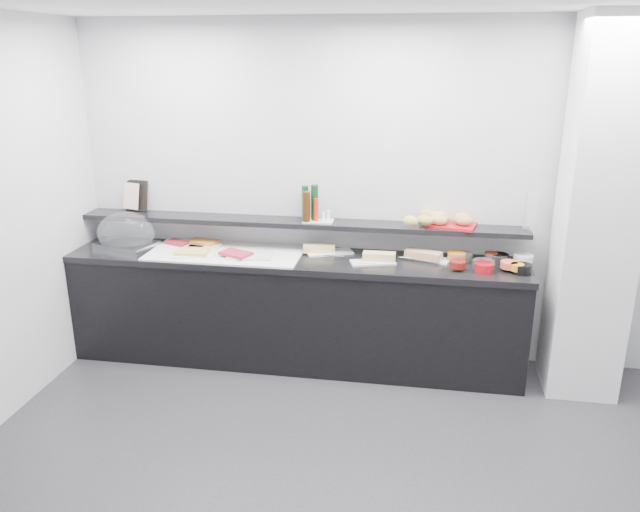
% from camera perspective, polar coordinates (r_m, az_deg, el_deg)
% --- Properties ---
extents(ground, '(5.00, 5.00, 0.00)m').
position_cam_1_polar(ground, '(3.77, 3.34, -22.11)').
color(ground, '#2D2D30').
rests_on(ground, ground).
extents(back_wall, '(5.00, 0.02, 2.70)m').
position_cam_1_polar(back_wall, '(4.99, 6.18, 5.50)').
color(back_wall, '#BABDC2').
rests_on(back_wall, ground).
extents(column, '(0.50, 0.50, 2.70)m').
position_cam_1_polar(column, '(4.80, 24.08, 3.50)').
color(column, silver).
rests_on(column, ground).
extents(buffet_cabinet, '(3.60, 0.60, 0.85)m').
position_cam_1_polar(buffet_cabinet, '(5.08, -2.32, -5.15)').
color(buffet_cabinet, black).
rests_on(buffet_cabinet, ground).
extents(counter_top, '(3.62, 0.62, 0.05)m').
position_cam_1_polar(counter_top, '(4.92, -2.39, -0.34)').
color(counter_top, black).
rests_on(counter_top, buffet_cabinet).
extents(wall_shelf, '(3.60, 0.25, 0.04)m').
position_cam_1_polar(wall_shelf, '(5.01, -2.02, 3.05)').
color(wall_shelf, black).
rests_on(wall_shelf, back_wall).
extents(cloche_base, '(0.53, 0.42, 0.04)m').
position_cam_1_polar(cloche_base, '(5.39, -17.25, 1.00)').
color(cloche_base, '#AFB2B6').
rests_on(cloche_base, counter_top).
extents(cloche_dome, '(0.54, 0.43, 0.34)m').
position_cam_1_polar(cloche_dome, '(5.37, -17.29, 2.09)').
color(cloche_dome, silver).
rests_on(cloche_dome, cloche_base).
extents(linen_runner, '(1.22, 0.58, 0.01)m').
position_cam_1_polar(linen_runner, '(5.03, -8.63, 0.28)').
color(linen_runner, silver).
rests_on(linen_runner, counter_top).
extents(platter_meat_a, '(0.38, 0.30, 0.01)m').
position_cam_1_polar(platter_meat_a, '(5.27, -12.35, 1.04)').
color(platter_meat_a, white).
rests_on(platter_meat_a, linen_runner).
extents(food_meat_a, '(0.22, 0.18, 0.02)m').
position_cam_1_polar(food_meat_a, '(5.27, -12.90, 1.21)').
color(food_meat_a, maroon).
rests_on(food_meat_a, platter_meat_a).
extents(platter_salmon, '(0.26, 0.18, 0.01)m').
position_cam_1_polar(platter_salmon, '(5.21, -10.39, 0.99)').
color(platter_salmon, silver).
rests_on(platter_salmon, linen_runner).
extents(food_salmon, '(0.25, 0.18, 0.02)m').
position_cam_1_polar(food_salmon, '(5.24, -10.60, 1.28)').
color(food_salmon, orange).
rests_on(food_salmon, platter_salmon).
extents(platter_cheese, '(0.39, 0.32, 0.01)m').
position_cam_1_polar(platter_cheese, '(5.02, -11.49, 0.23)').
color(platter_cheese, white).
rests_on(platter_cheese, linen_runner).
extents(food_cheese, '(0.26, 0.18, 0.02)m').
position_cam_1_polar(food_cheese, '(5.00, -11.59, 0.38)').
color(food_cheese, gold).
rests_on(food_cheese, platter_cheese).
extents(platter_meat_b, '(0.36, 0.26, 0.01)m').
position_cam_1_polar(platter_meat_b, '(4.90, -6.41, 0.05)').
color(platter_meat_b, silver).
rests_on(platter_meat_b, linen_runner).
extents(food_meat_b, '(0.28, 0.23, 0.02)m').
position_cam_1_polar(food_meat_b, '(4.90, -7.72, 0.23)').
color(food_meat_b, maroon).
rests_on(food_meat_b, platter_meat_b).
extents(sandwich_plate_left, '(0.40, 0.29, 0.01)m').
position_cam_1_polar(sandwich_plate_left, '(4.99, 0.87, 0.34)').
color(sandwich_plate_left, white).
rests_on(sandwich_plate_left, counter_top).
extents(sandwich_food_left, '(0.26, 0.14, 0.06)m').
position_cam_1_polar(sandwich_food_left, '(4.97, -0.09, 0.73)').
color(sandwich_food_left, '#E0C275').
rests_on(sandwich_food_left, sandwich_plate_left).
extents(tongs_left, '(0.16, 0.02, 0.01)m').
position_cam_1_polar(tongs_left, '(4.87, 1.30, 0.00)').
color(tongs_left, '#A9AAB0').
rests_on(tongs_left, sandwich_plate_left).
extents(sandwich_plate_mid, '(0.36, 0.24, 0.01)m').
position_cam_1_polar(sandwich_plate_mid, '(4.77, 4.85, -0.58)').
color(sandwich_plate_mid, silver).
rests_on(sandwich_plate_mid, counter_top).
extents(sandwich_food_mid, '(0.25, 0.10, 0.06)m').
position_cam_1_polar(sandwich_food_mid, '(4.79, 5.43, -0.04)').
color(sandwich_food_mid, tan).
rests_on(sandwich_food_mid, sandwich_plate_mid).
extents(tongs_mid, '(0.16, 0.02, 0.01)m').
position_cam_1_polar(tongs_mid, '(4.72, 4.60, -0.64)').
color(tongs_mid, '#AFB2B6').
rests_on(tongs_mid, sandwich_plate_mid).
extents(sandwich_plate_right, '(0.36, 0.24, 0.01)m').
position_cam_1_polar(sandwich_plate_right, '(4.91, 9.91, -0.24)').
color(sandwich_plate_right, white).
rests_on(sandwich_plate_right, counter_top).
extents(sandwich_food_right, '(0.30, 0.19, 0.06)m').
position_cam_1_polar(sandwich_food_right, '(4.88, 9.44, 0.11)').
color(sandwich_food_right, tan).
rests_on(sandwich_food_right, sandwich_plate_right).
extents(tongs_right, '(0.16, 0.02, 0.01)m').
position_cam_1_polar(tongs_right, '(4.87, 8.18, -0.19)').
color(tongs_right, '#AEAFB5').
rests_on(tongs_right, sandwich_plate_right).
extents(bowl_glass_fruit, '(0.19, 0.19, 0.07)m').
position_cam_1_polar(bowl_glass_fruit, '(4.89, 12.68, -0.16)').
color(bowl_glass_fruit, white).
rests_on(bowl_glass_fruit, counter_top).
extents(fill_glass_fruit, '(0.15, 0.15, 0.05)m').
position_cam_1_polar(fill_glass_fruit, '(4.90, 12.39, 0.05)').
color(fill_glass_fruit, orange).
rests_on(fill_glass_fruit, bowl_glass_fruit).
extents(bowl_black_jam, '(0.18, 0.18, 0.07)m').
position_cam_1_polar(bowl_black_jam, '(4.95, 16.09, -0.20)').
color(bowl_black_jam, black).
rests_on(bowl_black_jam, counter_top).
extents(fill_black_jam, '(0.11, 0.11, 0.05)m').
position_cam_1_polar(fill_black_jam, '(4.96, 15.37, 0.03)').
color(fill_black_jam, '#581E0C').
rests_on(fill_black_jam, bowl_black_jam).
extents(bowl_glass_cream, '(0.19, 0.19, 0.07)m').
position_cam_1_polar(bowl_glass_cream, '(4.94, 15.81, -0.24)').
color(bowl_glass_cream, silver).
rests_on(bowl_glass_cream, counter_top).
extents(fill_glass_cream, '(0.18, 0.18, 0.05)m').
position_cam_1_polar(fill_glass_cream, '(4.98, 18.09, -0.16)').
color(fill_glass_cream, white).
rests_on(fill_glass_cream, bowl_glass_cream).
extents(bowl_red_jam, '(0.18, 0.18, 0.07)m').
position_cam_1_polar(bowl_red_jam, '(4.71, 14.78, -1.04)').
color(bowl_red_jam, maroon).
rests_on(bowl_red_jam, counter_top).
extents(fill_red_jam, '(0.15, 0.15, 0.05)m').
position_cam_1_polar(fill_red_jam, '(4.70, 12.47, -0.74)').
color(fill_red_jam, '#63120E').
rests_on(fill_red_jam, bowl_red_jam).
extents(bowl_glass_salmon, '(0.20, 0.20, 0.07)m').
position_cam_1_polar(bowl_glass_salmon, '(4.77, 14.71, -0.80)').
color(bowl_glass_salmon, white).
rests_on(bowl_glass_salmon, counter_top).
extents(fill_glass_salmon, '(0.16, 0.16, 0.05)m').
position_cam_1_polar(fill_glass_salmon, '(4.79, 16.91, -0.77)').
color(fill_glass_salmon, '#DB5135').
rests_on(fill_glass_salmon, bowl_glass_salmon).
extents(bowl_black_fruit, '(0.16, 0.16, 0.07)m').
position_cam_1_polar(bowl_black_fruit, '(4.76, 18.01, -1.12)').
color(bowl_black_fruit, black).
rests_on(bowl_black_fruit, counter_top).
extents(fill_black_fruit, '(0.13, 0.13, 0.05)m').
position_cam_1_polar(fill_black_fruit, '(4.75, 17.59, -0.98)').
color(fill_black_fruit, orange).
rests_on(fill_black_fruit, bowl_black_fruit).
extents(framed_print, '(0.20, 0.09, 0.26)m').
position_cam_1_polar(framed_print, '(5.52, -16.42, 5.33)').
color(framed_print, black).
rests_on(framed_print, wall_shelf).
extents(print_art, '(0.17, 0.09, 0.22)m').
position_cam_1_polar(print_art, '(5.51, -16.89, 5.27)').
color(print_art, beige).
rests_on(print_art, framed_print).
extents(condiment_tray, '(0.24, 0.15, 0.01)m').
position_cam_1_polar(condiment_tray, '(4.96, -0.16, 3.22)').
color(condiment_tray, white).
rests_on(condiment_tray, wall_shelf).
extents(bottle_green_a, '(0.06, 0.06, 0.26)m').
position_cam_1_polar(bottle_green_a, '(5.01, -1.36, 4.98)').
color(bottle_green_a, '#0F381B').
rests_on(bottle_green_a, condiment_tray).
extents(bottle_brown, '(0.08, 0.08, 0.24)m').
position_cam_1_polar(bottle_brown, '(4.90, -1.26, 4.55)').
color(bottle_brown, '#341E09').
rests_on(bottle_brown, condiment_tray).
extents(bottle_green_b, '(0.07, 0.07, 0.28)m').
position_cam_1_polar(bottle_green_b, '(4.95, -0.50, 4.94)').
color(bottle_green_b, '#0E3418').
rests_on(bottle_green_b, condiment_tray).
extents(bottle_hot, '(0.05, 0.05, 0.18)m').
position_cam_1_polar(bottle_hot, '(4.92, -0.38, 4.26)').
color(bottle_hot, red).
rests_on(bottle_hot, condiment_tray).
extents(shaker_salt, '(0.03, 0.03, 0.07)m').
position_cam_1_polar(shaker_salt, '(4.94, 0.30, 3.64)').
color(shaker_salt, white).
rests_on(shaker_salt, condiment_tray).
extents(shaker_pepper, '(0.04, 0.04, 0.07)m').
position_cam_1_polar(shaker_pepper, '(4.99, 0.74, 3.79)').
color(shaker_pepper, white).
rests_on(shaker_pepper, condiment_tray).
extents(bread_tray, '(0.41, 0.33, 0.02)m').
position_cam_1_polar(bread_tray, '(4.94, 11.91, 2.79)').
color(bread_tray, '#AB121C').
rests_on(bread_tray, wall_shelf).
extents(bread_roll_nw, '(0.15, 0.12, 0.08)m').
position_cam_1_polar(bread_roll_nw, '(4.99, 9.74, 3.71)').
color(bread_roll_nw, '#B78F46').
rests_on(bread_roll_nw, bread_tray).
extents(bread_roll_n, '(0.16, 0.12, 0.08)m').
position_cam_1_polar(bread_roll_n, '(4.97, 10.72, 3.59)').
color(bread_roll_n, gold).
rests_on(bread_roll_n, bread_tray).
extents(bread_roll_ne, '(0.13, 0.08, 0.08)m').
position_cam_1_polar(bread_roll_ne, '(4.97, 12.88, 3.43)').
color(bread_roll_ne, tan).
rests_on(bread_roll_ne, bread_tray).
extents(bread_roll_sw, '(0.14, 0.11, 0.08)m').
position_cam_1_polar(bread_roll_sw, '(4.80, 8.28, 3.19)').
color(bread_roll_sw, '#D8B052').
rests_on(bread_roll_sw, bread_tray).
extents(bread_roll_s, '(0.15, 0.12, 0.08)m').
position_cam_1_polar(bread_roll_s, '(4.84, 9.55, 3.25)').
color(bread_roll_s, '#BA9647').
rests_on(bread_roll_s, bread_tray).
extents(bread_roll_se, '(0.18, 0.14, 0.08)m').
position_cam_1_polar(bread_roll_se, '(4.89, 12.99, 3.20)').
color(bread_roll_se, '#C47C4A').
rests_on(bread_roll_se, bread_tray).
extents(bread_roll_midw, '(0.15, 0.12, 0.08)m').
position_cam_1_polar(bread_roll_midw, '(4.90, 11.04, 3.36)').
color(bread_roll_midw, '#B07443').
rests_on(bread_roll_midw, bread_tray).
extents(bread_roll_mide, '(0.16, 0.12, 0.08)m').
position_cam_1_polar(bread_roll_mide, '(4.87, 10.78, 3.27)').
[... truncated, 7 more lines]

